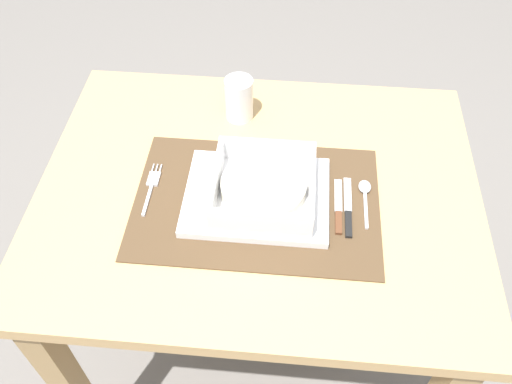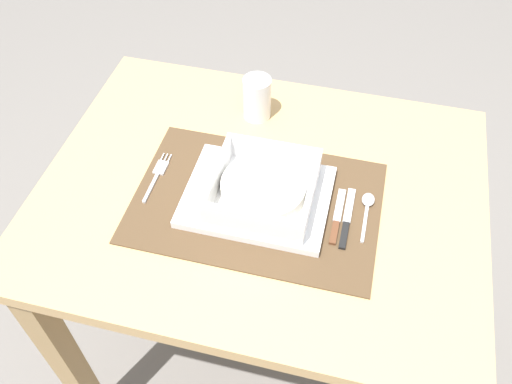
% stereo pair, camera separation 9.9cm
% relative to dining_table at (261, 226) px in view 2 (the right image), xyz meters
% --- Properties ---
extents(ground_plane, '(6.00, 6.00, 0.00)m').
position_rel_dining_table_xyz_m(ground_plane, '(0.00, 0.00, -0.61)').
color(ground_plane, slate).
extents(dining_table, '(0.85, 0.67, 0.73)m').
position_rel_dining_table_xyz_m(dining_table, '(0.00, 0.00, 0.00)').
color(dining_table, tan).
rests_on(dining_table, ground).
extents(placemat, '(0.46, 0.31, 0.00)m').
position_rel_dining_table_xyz_m(placemat, '(-0.00, -0.04, 0.12)').
color(placemat, '#4C3823').
rests_on(placemat, dining_table).
extents(serving_plate, '(0.27, 0.21, 0.02)m').
position_rel_dining_table_xyz_m(serving_plate, '(0.00, -0.03, 0.13)').
color(serving_plate, white).
rests_on(serving_plate, placemat).
extents(porridge_bowl, '(0.18, 0.18, 0.06)m').
position_rel_dining_table_xyz_m(porridge_bowl, '(0.01, -0.04, 0.16)').
color(porridge_bowl, white).
rests_on(porridge_bowl, serving_plate).
extents(fork, '(0.02, 0.13, 0.00)m').
position_rel_dining_table_xyz_m(fork, '(-0.20, -0.02, 0.13)').
color(fork, silver).
rests_on(fork, placemat).
extents(spoon, '(0.02, 0.11, 0.01)m').
position_rel_dining_table_xyz_m(spoon, '(0.20, 0.00, 0.13)').
color(spoon, silver).
rests_on(spoon, placemat).
extents(butter_knife, '(0.01, 0.14, 0.01)m').
position_rel_dining_table_xyz_m(butter_knife, '(0.17, -0.05, 0.13)').
color(butter_knife, black).
rests_on(butter_knife, placemat).
extents(bread_knife, '(0.01, 0.13, 0.01)m').
position_rel_dining_table_xyz_m(bread_knife, '(0.15, -0.04, 0.13)').
color(bread_knife, '#59331E').
rests_on(bread_knife, placemat).
extents(drinking_glass, '(0.06, 0.06, 0.10)m').
position_rel_dining_table_xyz_m(drinking_glass, '(-0.06, 0.20, 0.16)').
color(drinking_glass, white).
rests_on(drinking_glass, dining_table).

